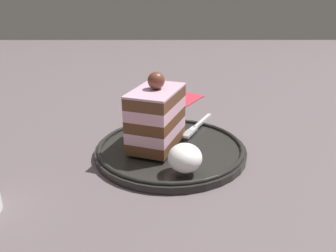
{
  "coord_description": "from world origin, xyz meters",
  "views": [
    {
      "loc": [
        -0.0,
        0.49,
        0.24
      ],
      "look_at": [
        -0.01,
        0.02,
        0.05
      ],
      "focal_mm": 36.59,
      "sensor_mm": 36.0,
      "label": 1
    }
  ],
  "objects_px": {
    "whipped_cream_dollop": "(182,158)",
    "folded_napkin": "(178,100)",
    "dessert_plate": "(168,149)",
    "cake_slice": "(154,117)",
    "fork": "(195,126)"
  },
  "relations": [
    {
      "from": "whipped_cream_dollop",
      "to": "folded_napkin",
      "type": "relative_size",
      "value": 0.37
    },
    {
      "from": "dessert_plate",
      "to": "cake_slice",
      "type": "height_order",
      "value": "cake_slice"
    },
    {
      "from": "whipped_cream_dollop",
      "to": "cake_slice",
      "type": "bearing_deg",
      "value": -64.31
    },
    {
      "from": "folded_napkin",
      "to": "whipped_cream_dollop",
      "type": "bearing_deg",
      "value": 89.16
    },
    {
      "from": "fork",
      "to": "folded_napkin",
      "type": "distance_m",
      "value": 0.19
    },
    {
      "from": "fork",
      "to": "whipped_cream_dollop",
      "type": "bearing_deg",
      "value": 79.19
    },
    {
      "from": "dessert_plate",
      "to": "folded_napkin",
      "type": "relative_size",
      "value": 1.89
    },
    {
      "from": "whipped_cream_dollop",
      "to": "fork",
      "type": "xyz_separation_m",
      "value": [
        -0.03,
        -0.15,
        -0.02
      ]
    },
    {
      "from": "dessert_plate",
      "to": "fork",
      "type": "distance_m",
      "value": 0.08
    },
    {
      "from": "folded_napkin",
      "to": "cake_slice",
      "type": "bearing_deg",
      "value": 80.45
    },
    {
      "from": "dessert_plate",
      "to": "cake_slice",
      "type": "bearing_deg",
      "value": -1.49
    },
    {
      "from": "fork",
      "to": "folded_napkin",
      "type": "xyz_separation_m",
      "value": [
        0.02,
        -0.19,
        -0.02
      ]
    },
    {
      "from": "cake_slice",
      "to": "folded_napkin",
      "type": "xyz_separation_m",
      "value": [
        -0.04,
        -0.26,
        -0.06
      ]
    },
    {
      "from": "fork",
      "to": "folded_napkin",
      "type": "relative_size",
      "value": 0.88
    },
    {
      "from": "dessert_plate",
      "to": "folded_napkin",
      "type": "distance_m",
      "value": 0.26
    }
  ]
}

